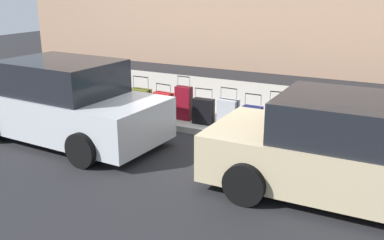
# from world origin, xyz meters

# --- Properties ---
(ground_plane) EXTENTS (40.00, 40.00, 0.00)m
(ground_plane) POSITION_xyz_m (0.00, 0.00, 0.00)
(ground_plane) COLOR black
(sidewalk_curb) EXTENTS (18.00, 5.00, 0.14)m
(sidewalk_curb) POSITION_xyz_m (0.00, -2.50, 0.07)
(sidewalk_curb) COLOR #9E9B93
(sidewalk_curb) RESTS_ON ground_plane
(suitcase_maroon_0) EXTENTS (0.41, 0.22, 0.87)m
(suitcase_maroon_0) POSITION_xyz_m (-3.39, -0.46, 0.43)
(suitcase_maroon_0) COLOR maroon
(suitcase_maroon_0) RESTS_ON sidewalk_curb
(suitcase_red_1) EXTENTS (0.45, 0.27, 0.81)m
(suitcase_red_1) POSITION_xyz_m (-2.85, -0.49, 0.41)
(suitcase_red_1) COLOR red
(suitcase_red_1) RESTS_ON sidewalk_curb
(suitcase_olive_2) EXTENTS (0.50, 0.20, 0.99)m
(suitcase_olive_2) POSITION_xyz_m (-2.27, -0.41, 0.52)
(suitcase_olive_2) COLOR #59601E
(suitcase_olive_2) RESTS_ON sidewalk_curb
(suitcase_teal_3) EXTENTS (0.50, 0.23, 0.90)m
(suitcase_teal_3) POSITION_xyz_m (-1.66, -0.50, 0.43)
(suitcase_teal_3) COLOR #0F606B
(suitcase_teal_3) RESTS_ON sidewalk_curb
(suitcase_navy_4) EXTENTS (0.41, 0.21, 0.80)m
(suitcase_navy_4) POSITION_xyz_m (-1.09, -0.47, 0.40)
(suitcase_navy_4) COLOR navy
(suitcase_navy_4) RESTS_ON sidewalk_curb
(suitcase_silver_5) EXTENTS (0.45, 0.28, 0.87)m
(suitcase_silver_5) POSITION_xyz_m (-0.55, -0.46, 0.45)
(suitcase_silver_5) COLOR #9EA0A8
(suitcase_silver_5) RESTS_ON sidewalk_curb
(suitcase_black_6) EXTENTS (0.47, 0.22, 0.81)m
(suitcase_black_6) POSITION_xyz_m (0.02, -0.41, 0.42)
(suitcase_black_6) COLOR black
(suitcase_black_6) RESTS_ON sidewalk_curb
(suitcase_maroon_7) EXTENTS (0.38, 0.21, 1.01)m
(suitcase_maroon_7) POSITION_xyz_m (0.56, -0.50, 0.52)
(suitcase_maroon_7) COLOR maroon
(suitcase_maroon_7) RESTS_ON sidewalk_curb
(suitcase_red_8) EXTENTS (0.48, 0.25, 0.78)m
(suitcase_red_8) POSITION_xyz_m (1.10, -0.50, 0.43)
(suitcase_red_8) COLOR red
(suitcase_red_8) RESTS_ON sidewalk_curb
(suitcase_olive_9) EXTENTS (0.48, 0.24, 0.91)m
(suitcase_olive_9) POSITION_xyz_m (1.69, -0.46, 0.44)
(suitcase_olive_9) COLOR #59601E
(suitcase_olive_9) RESTS_ON sidewalk_curb
(fire_hydrant) EXTENTS (0.39, 0.21, 0.72)m
(fire_hydrant) POSITION_xyz_m (2.48, -0.48, 0.52)
(fire_hydrant) COLOR red
(fire_hydrant) RESTS_ON sidewalk_curb
(bollard_post) EXTENTS (0.15, 0.15, 0.81)m
(bollard_post) POSITION_xyz_m (3.05, -0.33, 0.54)
(bollard_post) COLOR brown
(bollard_post) RESTS_ON sidewalk_curb
(parked_car_beige_0) EXTENTS (4.39, 2.11, 1.53)m
(parked_car_beige_0) POSITION_xyz_m (-3.39, 1.48, 0.72)
(parked_car_beige_0) COLOR tan
(parked_car_beige_0) RESTS_ON ground_plane
(parked_car_silver_1) EXTENTS (4.36, 2.19, 1.66)m
(parked_car_silver_1) POSITION_xyz_m (2.27, 1.48, 0.77)
(parked_car_silver_1) COLOR #B2B5BA
(parked_car_silver_1) RESTS_ON ground_plane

